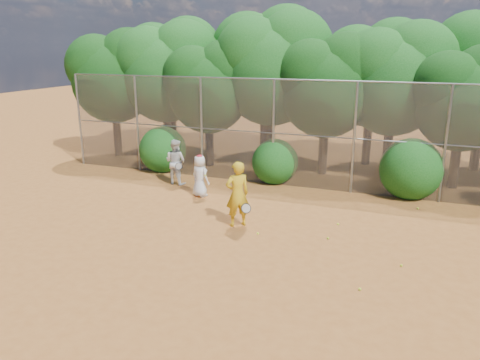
% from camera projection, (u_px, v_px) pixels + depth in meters
% --- Properties ---
extents(ground, '(80.00, 80.00, 0.00)m').
position_uv_depth(ground, '(241.00, 247.00, 12.48)').
color(ground, '#955521').
rests_on(ground, ground).
extents(fence_back, '(20.05, 0.09, 4.03)m').
position_uv_depth(fence_back, '(296.00, 133.00, 17.33)').
color(fence_back, gray).
rests_on(fence_back, ground).
extents(tree_0, '(4.38, 3.81, 6.00)m').
position_uv_depth(tree_0, '(114.00, 73.00, 21.86)').
color(tree_0, black).
rests_on(tree_0, ground).
extents(tree_1, '(4.64, 4.03, 6.35)m').
position_uv_depth(tree_1, '(166.00, 69.00, 21.38)').
color(tree_1, black).
rests_on(tree_1, ground).
extents(tree_2, '(3.99, 3.47, 5.47)m').
position_uv_depth(tree_2, '(210.00, 84.00, 20.05)').
color(tree_2, black).
rests_on(tree_2, ground).
extents(tree_3, '(4.89, 4.26, 6.70)m').
position_uv_depth(tree_3, '(273.00, 65.00, 19.86)').
color(tree_3, black).
rests_on(tree_3, ground).
extents(tree_4, '(4.19, 3.64, 5.73)m').
position_uv_depth(tree_4, '(328.00, 83.00, 18.63)').
color(tree_4, black).
rests_on(tree_4, ground).
extents(tree_5, '(4.51, 3.92, 6.17)m').
position_uv_depth(tree_5, '(396.00, 75.00, 18.40)').
color(tree_5, black).
rests_on(tree_5, ground).
extents(tree_6, '(3.86, 3.36, 5.29)m').
position_uv_depth(tree_6, '(465.00, 95.00, 16.80)').
color(tree_6, black).
rests_on(tree_6, ground).
extents(tree_9, '(4.83, 4.20, 6.62)m').
position_uv_depth(tree_9, '(172.00, 63.00, 23.74)').
color(tree_9, black).
rests_on(tree_9, ground).
extents(tree_10, '(5.15, 4.48, 7.06)m').
position_uv_depth(tree_10, '(267.00, 58.00, 22.11)').
color(tree_10, black).
rests_on(tree_10, ground).
extents(tree_11, '(4.64, 4.03, 6.35)m').
position_uv_depth(tree_11, '(374.00, 70.00, 20.15)').
color(tree_11, black).
rests_on(tree_11, ground).
extents(bush_0, '(2.00, 2.00, 2.00)m').
position_uv_depth(bush_0, '(163.00, 147.00, 19.92)').
color(bush_0, '#134D15').
rests_on(bush_0, ground).
extents(bush_1, '(1.80, 1.80, 1.80)m').
position_uv_depth(bush_1, '(275.00, 160.00, 18.22)').
color(bush_1, '#134D15').
rests_on(bush_1, ground).
extents(bush_2, '(2.20, 2.20, 2.20)m').
position_uv_depth(bush_2, '(411.00, 166.00, 16.44)').
color(bush_2, '#134D15').
rests_on(bush_2, ground).
extents(player_yellow, '(0.94, 0.82, 1.97)m').
position_uv_depth(player_yellow, '(237.00, 194.00, 13.74)').
color(player_yellow, gold).
rests_on(player_yellow, ground).
extents(player_teen, '(0.85, 0.70, 1.52)m').
position_uv_depth(player_teen, '(200.00, 176.00, 16.53)').
color(player_teen, silver).
rests_on(player_teen, ground).
extents(player_white, '(0.93, 0.76, 1.75)m').
position_uv_depth(player_white, '(175.00, 162.00, 17.99)').
color(player_white, silver).
rests_on(player_white, ground).
extents(ball_0, '(0.07, 0.07, 0.07)m').
position_uv_depth(ball_0, '(328.00, 238.00, 13.00)').
color(ball_0, '#CBE629').
rests_on(ball_0, ground).
extents(ball_1, '(0.07, 0.07, 0.07)m').
position_uv_depth(ball_1, '(338.00, 224.00, 14.02)').
color(ball_1, '#CBE629').
rests_on(ball_1, ground).
extents(ball_2, '(0.07, 0.07, 0.07)m').
position_uv_depth(ball_2, '(360.00, 289.00, 10.29)').
color(ball_2, '#CBE629').
rests_on(ball_2, ground).
extents(ball_3, '(0.07, 0.07, 0.07)m').
position_uv_depth(ball_3, '(401.00, 265.00, 11.39)').
color(ball_3, '#CBE629').
rests_on(ball_3, ground).
extents(ball_4, '(0.07, 0.07, 0.07)m').
position_uv_depth(ball_4, '(258.00, 233.00, 13.32)').
color(ball_4, '#CBE629').
rests_on(ball_4, ground).
extents(ball_5, '(0.07, 0.07, 0.07)m').
position_uv_depth(ball_5, '(418.00, 208.00, 15.36)').
color(ball_5, '#CBE629').
rests_on(ball_5, ground).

